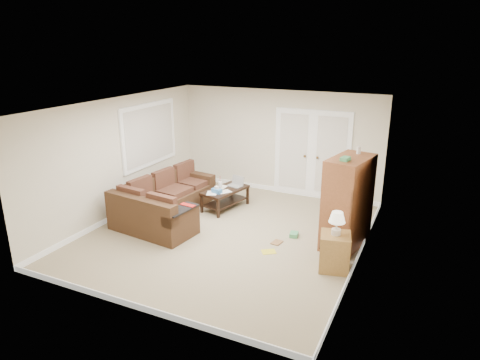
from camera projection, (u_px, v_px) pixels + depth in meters
The scene contains 17 objects.
floor at pixel (227, 234), 8.32m from camera, with size 5.50×5.50×0.00m, color tan.
ceiling at pixel (226, 105), 7.54m from camera, with size 5.00×5.50×0.02m, color silver.
wall_left at pixel (120, 158), 8.94m from camera, with size 0.02×5.50×2.50m, color silver.
wall_right at pixel (364, 192), 6.92m from camera, with size 0.02×5.50×2.50m, color silver.
wall_back at pixel (278, 142), 10.30m from camera, with size 5.00×0.02×2.50m, color silver.
wall_front at pixel (131, 228), 5.56m from camera, with size 5.00×0.02×2.50m, color silver.
baseboards at pixel (227, 231), 8.30m from camera, with size 5.00×5.50×0.10m, color white, non-canonical shape.
french_doors at pixel (312, 155), 9.99m from camera, with size 1.80×0.05×2.13m.
window_left at pixel (150, 135), 9.69m from camera, with size 0.05×1.92×1.42m.
sectional_sofa at pixel (164, 205), 8.95m from camera, with size 1.80×2.75×0.79m.
coffee_table at pixel (226, 198), 9.53m from camera, with size 0.79×1.21×0.76m.
tv_armoire at pixel (347, 202), 7.61m from camera, with size 0.77×1.14×1.79m.
side_cabinet at pixel (335, 249), 6.93m from camera, with size 0.57×0.57×1.01m.
space_heater at pixel (365, 203), 9.49m from camera, with size 0.12×0.10×0.29m, color silver.
floor_magazine at pixel (269, 252), 7.60m from camera, with size 0.25×0.20×0.01m, color gold.
floor_greenbox at pixel (294, 235), 8.19m from camera, with size 0.15×0.20×0.08m, color #469A5F.
floor_book at pixel (273, 241), 7.98m from camera, with size 0.17×0.23×0.02m, color brown.
Camera 1 is at (3.45, -6.76, 3.58)m, focal length 32.00 mm.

